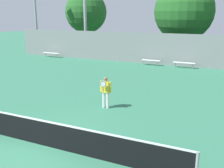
# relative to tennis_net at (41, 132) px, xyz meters

# --- Properties ---
(ground_plane) EXTENTS (100.00, 100.00, 0.00)m
(ground_plane) POSITION_rel_tennis_net_xyz_m (0.00, 0.00, -0.50)
(ground_plane) COLOR #337556
(tennis_net) EXTENTS (10.89, 0.09, 0.99)m
(tennis_net) POSITION_rel_tennis_net_xyz_m (0.00, 0.00, 0.00)
(tennis_net) COLOR #99999E
(tennis_net) RESTS_ON ground_plane
(tennis_player) EXTENTS (0.61, 0.40, 1.61)m
(tennis_player) POSITION_rel_tennis_net_xyz_m (0.40, 4.49, 0.41)
(tennis_player) COLOR silver
(tennis_player) RESTS_ON ground_plane
(bench_courtside_near) EXTENTS (1.72, 0.40, 0.49)m
(bench_courtside_near) POSITION_rel_tennis_net_xyz_m (-0.79, 16.55, -0.06)
(bench_courtside_near) COLOR white
(bench_courtside_near) RESTS_ON ground_plane
(bench_courtside_far) EXTENTS (1.90, 0.40, 0.49)m
(bench_courtside_far) POSITION_rel_tennis_net_xyz_m (2.24, 16.55, -0.06)
(bench_courtside_far) COLOR white
(bench_courtside_far) RESTS_ON ground_plane
(bench_adjacent_court) EXTENTS (2.05, 0.40, 0.49)m
(bench_adjacent_court) POSITION_rel_tennis_net_xyz_m (-12.12, 16.55, -0.06)
(bench_adjacent_court) COLOR white
(bench_adjacent_court) RESTS_ON ground_plane
(light_pole_far_right) EXTENTS (0.90, 0.60, 9.50)m
(light_pole_far_right) POSITION_rel_tennis_net_xyz_m (-15.12, 17.95, 5.08)
(light_pole_far_right) COLOR #939399
(light_pole_far_right) RESTS_ON ground_plane
(light_pole_center_back) EXTENTS (0.90, 0.60, 10.37)m
(light_pole_center_back) POSITION_rel_tennis_net_xyz_m (-8.65, 18.16, 5.22)
(light_pole_center_back) COLOR #939399
(light_pole_center_back) RESTS_ON ground_plane
(back_fence) EXTENTS (32.74, 0.06, 2.93)m
(back_fence) POSITION_rel_tennis_net_xyz_m (0.00, 17.25, 0.96)
(back_fence) COLOR gray
(back_fence) RESTS_ON ground_plane
(tree_green_tall) EXTENTS (5.26, 5.26, 7.48)m
(tree_green_tall) POSITION_rel_tennis_net_xyz_m (-11.45, 23.19, 4.33)
(tree_green_tall) COLOR brown
(tree_green_tall) RESTS_ON ground_plane
(tree_dark_dense) EXTENTS (6.01, 6.01, 7.90)m
(tree_dark_dense) POSITION_rel_tennis_net_xyz_m (1.12, 21.20, 4.38)
(tree_dark_dense) COLOR brown
(tree_dark_dense) RESTS_ON ground_plane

